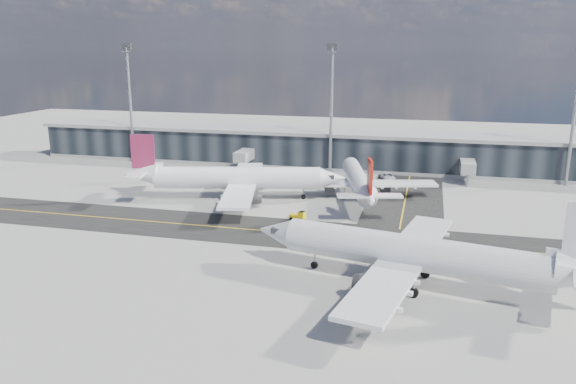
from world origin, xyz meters
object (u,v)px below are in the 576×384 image
object	(u,v)px
baggage_tug	(299,216)
airliner_near	(418,254)
airliner_af	(234,178)
service_van	(388,177)
airliner_redtail	(358,181)

from	to	relation	value
baggage_tug	airliner_near	bearing A→B (deg)	55.80
airliner_af	service_van	world-z (taller)	airliner_af
baggage_tug	service_van	xyz separation A→B (m)	(12.15, 33.48, -0.09)
airliner_redtail	baggage_tug	xyz separation A→B (m)	(-7.77, -16.29, -2.66)
airliner_redtail	airliner_near	xyz separation A→B (m)	(12.09, -38.66, 0.69)
airliner_near	airliner_redtail	bearing A→B (deg)	28.74
airliner_redtail	service_van	distance (m)	17.95
airliner_near	baggage_tug	world-z (taller)	airliner_near
airliner_af	baggage_tug	xyz separation A→B (m)	(15.04, -10.37, -3.26)
baggage_tug	airliner_af	bearing A→B (deg)	-110.38
service_van	airliner_near	bearing A→B (deg)	-99.45
airliner_af	service_van	bearing A→B (deg)	117.16
baggage_tug	service_van	bearing A→B (deg)	174.27
airliner_af	airliner_near	distance (m)	47.84
service_van	baggage_tug	bearing A→B (deg)	-127.24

